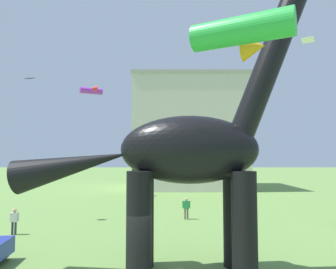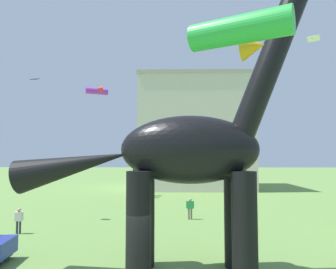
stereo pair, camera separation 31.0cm
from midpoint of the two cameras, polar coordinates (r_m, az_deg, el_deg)
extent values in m
cylinder|color=black|center=(14.28, 12.63, -14.34)|extent=(0.95, 0.95, 4.10)
cylinder|color=black|center=(12.55, 14.30, -15.80)|extent=(0.95, 0.95, 4.10)
cylinder|color=black|center=(14.08, -3.77, -14.58)|extent=(0.95, 0.95, 4.10)
cylinder|color=black|center=(12.32, -4.56, -16.13)|extent=(0.95, 0.95, 4.10)
ellipsoid|color=black|center=(12.90, 4.64, -2.72)|extent=(5.60, 2.41, 2.76)
cylinder|color=black|center=(14.38, 19.71, 15.34)|extent=(4.03, 1.03, 7.98)
cone|color=black|center=(13.48, -15.81, -5.32)|extent=(4.93, 1.38, 2.34)
cylinder|color=black|center=(17.08, -26.57, -18.25)|extent=(0.64, 0.28, 0.62)
cylinder|color=#6B6056|center=(24.18, 4.13, -14.05)|extent=(0.13, 0.13, 0.78)
cylinder|color=#6B6056|center=(24.19, 4.59, -14.04)|extent=(0.13, 0.13, 0.78)
cube|color=green|center=(24.08, 4.35, -12.49)|extent=(0.42, 0.26, 0.55)
sphere|color=tan|center=(24.02, 4.35, -11.55)|extent=(0.24, 0.24, 0.24)
cylinder|color=green|center=(24.06, 3.76, -12.43)|extent=(0.10, 0.10, 0.52)
cylinder|color=green|center=(24.09, 4.94, -12.41)|extent=(0.10, 0.10, 0.52)
cylinder|color=#2D3347|center=(21.79, -25.09, -14.86)|extent=(0.13, 0.13, 0.76)
cylinder|color=#2D3347|center=(21.71, -24.64, -14.91)|extent=(0.13, 0.13, 0.76)
cube|color=silver|center=(21.63, -24.82, -13.20)|extent=(0.41, 0.25, 0.54)
sphere|color=tan|center=(21.57, -24.79, -12.18)|extent=(0.24, 0.24, 0.24)
cylinder|color=silver|center=(21.73, -25.39, -13.07)|extent=(0.10, 0.10, 0.51)
cylinder|color=silver|center=(21.53, -24.23, -13.19)|extent=(0.10, 0.10, 0.51)
cylinder|color=purple|center=(38.23, -12.45, 7.58)|extent=(2.62, 1.75, 0.72)
cone|color=red|center=(36.88, -12.00, 7.99)|extent=(0.90, 0.95, 0.75)
cube|color=black|center=(25.88, -22.48, 9.17)|extent=(0.68, 0.51, 0.20)
cylinder|color=green|center=(10.62, 13.54, 17.82)|extent=(3.22, 2.24, 0.89)
cone|color=orange|center=(12.20, 15.77, 14.94)|extent=(1.13, 1.19, 0.93)
cube|color=#287AE5|center=(28.94, 7.96, -0.38)|extent=(0.43, 0.43, 0.29)
cube|color=black|center=(28.93, 7.96, -0.82)|extent=(0.43, 0.43, 0.29)
cube|color=white|center=(30.28, 24.94, 15.33)|extent=(1.19, 1.09, 0.27)
cube|color=beige|center=(47.72, 4.91, -0.15)|extent=(15.61, 12.97, 15.51)
cube|color=#ABA396|center=(48.89, 4.86, 9.26)|extent=(15.92, 13.22, 0.50)
camera|label=1|loc=(0.15, -89.40, -0.04)|focal=33.97mm
camera|label=2|loc=(0.15, 90.60, 0.04)|focal=33.97mm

